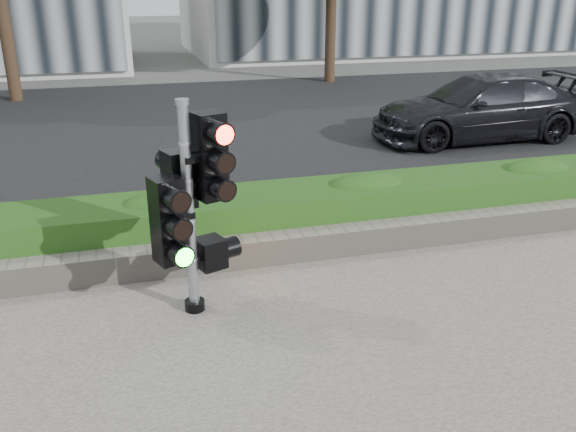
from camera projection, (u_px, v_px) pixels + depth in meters
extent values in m
plane|color=#51514C|center=(320.00, 345.00, 5.88)|extent=(120.00, 120.00, 0.00)
cube|color=black|center=(191.00, 124.00, 14.86)|extent=(60.00, 13.00, 0.02)
cube|color=gray|center=(250.00, 223.00, 8.69)|extent=(60.00, 0.25, 0.12)
cube|color=gray|center=(272.00, 248.00, 7.52)|extent=(12.00, 0.32, 0.34)
cube|color=#418428|center=(259.00, 217.00, 8.04)|extent=(12.00, 1.00, 0.68)
cylinder|color=black|center=(5.00, 29.00, 17.05)|extent=(0.36, 0.36, 4.03)
cylinder|color=black|center=(331.00, 28.00, 20.54)|extent=(0.36, 0.36, 3.58)
cylinder|color=black|center=(195.00, 305.00, 6.44)|extent=(0.21, 0.21, 0.11)
cylinder|color=gray|center=(189.00, 214.00, 6.07)|extent=(0.11, 0.11, 2.18)
cylinder|color=gray|center=(182.00, 102.00, 5.66)|extent=(0.14, 0.14, 0.05)
cube|color=#FF1107|center=(210.00, 156.00, 5.97)|extent=(0.35, 0.35, 0.87)
cube|color=#14E51E|center=(168.00, 220.00, 5.91)|extent=(0.35, 0.35, 0.87)
cube|color=black|center=(179.00, 179.00, 6.16)|extent=(0.35, 0.35, 0.59)
cube|color=orange|center=(210.00, 253.00, 6.40)|extent=(0.35, 0.35, 0.32)
imported|color=black|center=(480.00, 108.00, 13.21)|extent=(4.77, 2.00, 1.37)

